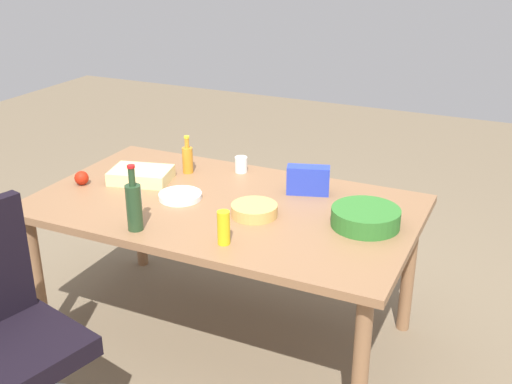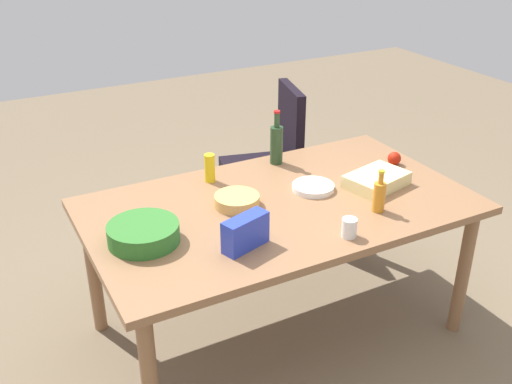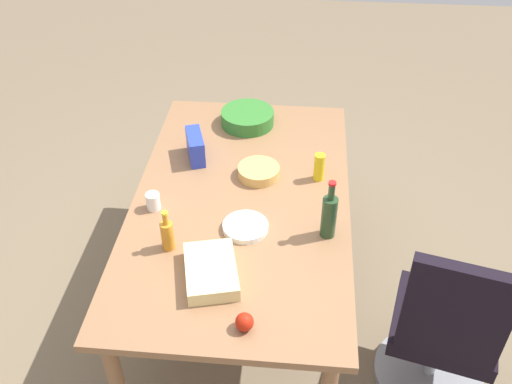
% 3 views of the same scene
% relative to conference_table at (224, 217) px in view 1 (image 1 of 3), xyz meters
% --- Properties ---
extents(ground_plane, '(10.00, 10.00, 0.00)m').
position_rel_conference_table_xyz_m(ground_plane, '(0.00, 0.00, -0.71)').
color(ground_plane, '#74634C').
extents(conference_table, '(1.92, 1.11, 0.79)m').
position_rel_conference_table_xyz_m(conference_table, '(0.00, 0.00, 0.00)').
color(conference_table, '#8D6341').
rests_on(conference_table, ground).
extents(office_chair, '(0.59, 0.58, 1.04)m').
position_rel_conference_table_xyz_m(office_chair, '(0.49, 1.01, -0.31)').
color(office_chair, gray).
rests_on(office_chair, ground).
extents(mustard_bottle, '(0.07, 0.07, 0.16)m').
position_rel_conference_table_xyz_m(mustard_bottle, '(-0.21, 0.39, 0.16)').
color(mustard_bottle, yellow).
rests_on(mustard_bottle, conference_table).
extents(paper_plate_stack, '(0.23, 0.23, 0.03)m').
position_rel_conference_table_xyz_m(paper_plate_stack, '(0.23, 0.05, 0.09)').
color(paper_plate_stack, white).
rests_on(paper_plate_stack, conference_table).
extents(paper_cup, '(0.08, 0.08, 0.09)m').
position_rel_conference_table_xyz_m(paper_cup, '(0.11, -0.43, 0.12)').
color(paper_cup, white).
rests_on(paper_cup, conference_table).
extents(chip_bag_blue, '(0.23, 0.14, 0.15)m').
position_rel_conference_table_xyz_m(chip_bag_blue, '(-0.34, -0.29, 0.15)').
color(chip_bag_blue, '#283DC0').
rests_on(chip_bag_blue, conference_table).
extents(dressing_bottle, '(0.07, 0.07, 0.22)m').
position_rel_conference_table_xyz_m(dressing_bottle, '(0.38, -0.30, 0.16)').
color(dressing_bottle, orange).
rests_on(dressing_bottle, conference_table).
extents(salad_bowl, '(0.40, 0.40, 0.09)m').
position_rel_conference_table_xyz_m(salad_bowl, '(-0.72, -0.04, 0.12)').
color(salad_bowl, '#2F722A').
rests_on(salad_bowl, conference_table).
extents(wine_bottle, '(0.08, 0.08, 0.31)m').
position_rel_conference_table_xyz_m(wine_bottle, '(0.23, 0.44, 0.20)').
color(wine_bottle, '#254024').
rests_on(wine_bottle, conference_table).
extents(sheet_cake, '(0.36, 0.29, 0.07)m').
position_rel_conference_table_xyz_m(sheet_cake, '(0.55, -0.07, 0.11)').
color(sheet_cake, beige).
rests_on(sheet_cake, conference_table).
extents(apple_red, '(0.09, 0.09, 0.08)m').
position_rel_conference_table_xyz_m(apple_red, '(0.81, 0.10, 0.12)').
color(apple_red, '#B41F0D').
rests_on(apple_red, conference_table).
extents(chip_bowl, '(0.26, 0.26, 0.06)m').
position_rel_conference_table_xyz_m(chip_bowl, '(-0.20, 0.07, 0.11)').
color(chip_bowl, '#DCA857').
rests_on(chip_bowl, conference_table).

